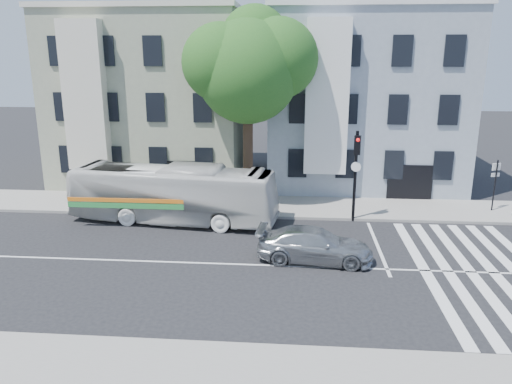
# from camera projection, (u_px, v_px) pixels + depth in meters

# --- Properties ---
(ground) EXTENTS (120.00, 120.00, 0.00)m
(ground) POSITION_uv_depth(u_px,v_px,m) (229.00, 264.00, 20.75)
(ground) COLOR black
(ground) RESTS_ON ground
(sidewalk_far) EXTENTS (80.00, 4.00, 0.15)m
(sidewalk_far) POSITION_uv_depth(u_px,v_px,m) (247.00, 206.00, 28.41)
(sidewalk_far) COLOR gray
(sidewalk_far) RESTS_ON ground
(building_left) EXTENTS (12.00, 10.00, 11.00)m
(building_left) POSITION_uv_depth(u_px,v_px,m) (156.00, 98.00, 34.23)
(building_left) COLOR gray
(building_left) RESTS_ON ground
(building_right) EXTENTS (12.00, 10.00, 11.00)m
(building_right) POSITION_uv_depth(u_px,v_px,m) (362.00, 100.00, 33.13)
(building_right) COLOR gray
(building_right) RESTS_ON ground
(street_tree) EXTENTS (7.30, 5.90, 11.10)m
(street_tree) POSITION_uv_depth(u_px,v_px,m) (249.00, 65.00, 27.04)
(street_tree) COLOR #2D2116
(street_tree) RESTS_ON ground
(bus) EXTENTS (3.84, 10.97, 2.99)m
(bus) POSITION_uv_depth(u_px,v_px,m) (173.00, 194.00, 25.62)
(bus) COLOR silver
(bus) RESTS_ON ground
(sedan) EXTENTS (2.35, 4.98, 1.41)m
(sedan) POSITION_uv_depth(u_px,v_px,m) (315.00, 245.00, 20.93)
(sedan) COLOR #A9ACB0
(sedan) RESTS_ON ground
(hedge) EXTENTS (8.53, 1.23, 0.70)m
(hedge) POSITION_uv_depth(u_px,v_px,m) (155.00, 203.00, 27.54)
(hedge) COLOR #33601F
(hedge) RESTS_ON sidewalk_far
(traffic_signal) EXTENTS (0.49, 0.55, 4.74)m
(traffic_signal) POSITION_uv_depth(u_px,v_px,m) (356.00, 164.00, 25.19)
(traffic_signal) COLOR black
(traffic_signal) RESTS_ON ground
(far_sign_pole) EXTENTS (0.49, 0.24, 2.82)m
(far_sign_pole) POSITION_uv_depth(u_px,v_px,m) (495.00, 179.00, 26.97)
(far_sign_pole) COLOR black
(far_sign_pole) RESTS_ON sidewalk_far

